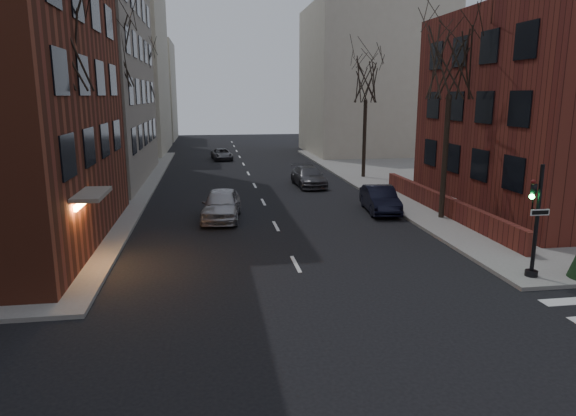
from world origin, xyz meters
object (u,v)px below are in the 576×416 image
(tree_left_a, at_px, (51,39))
(streetlamp_near, at_px, (115,137))
(tree_left_b, at_px, (110,52))
(sandwich_board, at_px, (452,206))
(tree_left_c, at_px, (141,76))
(parked_sedan, at_px, (380,199))
(streetlamp_far, at_px, (153,120))
(traffic_signal, at_px, (534,228))
(car_lane_gray, at_px, (309,177))
(tree_right_a, at_px, (451,62))
(car_lane_silver, at_px, (221,204))
(tree_right_b, at_px, (366,80))
(car_lane_far, at_px, (222,154))

(tree_left_a, distance_m, streetlamp_near, 9.07)
(tree_left_b, xyz_separation_m, sandwich_board, (18.52, -7.30, -8.32))
(tree_left_c, xyz_separation_m, parked_sedan, (15.00, -19.71, -7.30))
(tree_left_b, distance_m, tree_left_c, 14.03)
(streetlamp_far, bearing_deg, traffic_signal, -63.94)
(tree_left_a, relative_size, car_lane_gray, 2.14)
(tree_left_c, distance_m, streetlamp_far, 4.33)
(tree_left_b, bearing_deg, tree_right_a, -24.44)
(parked_sedan, relative_size, car_lane_gray, 0.92)
(streetlamp_far, height_order, sandwich_board, streetlamp_far)
(car_lane_silver, bearing_deg, car_lane_gray, 61.42)
(tree_right_a, height_order, tree_right_b, tree_right_a)
(tree_right_b, relative_size, streetlamp_near, 1.46)
(streetlamp_far, bearing_deg, tree_left_b, -92.15)
(tree_right_b, relative_size, streetlamp_far, 1.46)
(tree_left_c, height_order, tree_right_b, tree_left_c)
(traffic_signal, height_order, sandwich_board, traffic_signal)
(sandwich_board, bearing_deg, car_lane_gray, 115.44)
(tree_left_a, relative_size, tree_left_c, 1.06)
(tree_left_a, distance_m, streetlamp_far, 28.32)
(tree_right_a, distance_m, tree_right_b, 14.01)
(tree_left_a, bearing_deg, car_lane_gray, 50.17)
(tree_left_b, xyz_separation_m, car_lane_gray, (12.64, 3.15, -8.22))
(car_lane_far, bearing_deg, streetlamp_far, -155.19)
(traffic_signal, height_order, tree_left_b, tree_left_b)
(traffic_signal, height_order, streetlamp_near, streetlamp_near)
(tree_left_c, bearing_deg, tree_left_b, -90.00)
(tree_left_b, xyz_separation_m, streetlamp_far, (0.60, 16.00, -4.68))
(car_lane_far, bearing_deg, traffic_signal, -81.12)
(traffic_signal, relative_size, tree_left_a, 0.39)
(car_lane_silver, bearing_deg, tree_left_c, 113.34)
(parked_sedan, xyz_separation_m, car_lane_gray, (-2.36, 8.86, -0.03))
(traffic_signal, bearing_deg, car_lane_far, 105.02)
(tree_left_a, xyz_separation_m, tree_left_c, (0.00, 26.00, -0.44))
(streetlamp_near, bearing_deg, tree_right_b, 30.47)
(car_lane_silver, relative_size, car_lane_gray, 0.99)
(streetlamp_near, xyz_separation_m, streetlamp_far, (0.00, 20.00, 0.00))
(tree_left_b, bearing_deg, traffic_signal, -45.46)
(car_lane_silver, xyz_separation_m, sandwich_board, (12.37, -1.17, -0.22))
(streetlamp_near, distance_m, sandwich_board, 18.58)
(traffic_signal, xyz_separation_m, tree_left_b, (-16.74, 17.01, 7.00))
(tree_right_b, distance_m, streetlamp_near, 20.01)
(car_lane_silver, bearing_deg, tree_right_b, 53.01)
(streetlamp_near, bearing_deg, tree_left_a, -94.29)
(traffic_signal, relative_size, car_lane_far, 0.98)
(tree_left_b, bearing_deg, streetlamp_near, -81.47)
(tree_right_b, relative_size, car_lane_silver, 1.93)
(streetlamp_near, height_order, sandwich_board, streetlamp_near)
(sandwich_board, bearing_deg, parked_sedan, 151.69)
(parked_sedan, bearing_deg, streetlamp_far, 129.26)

